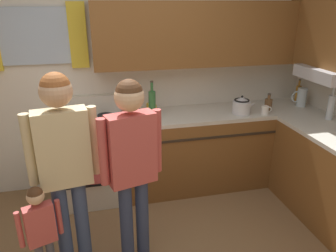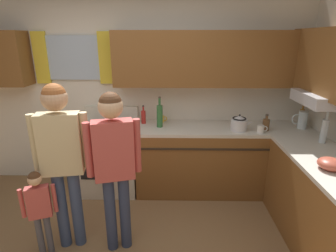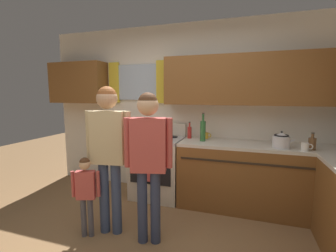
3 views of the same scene
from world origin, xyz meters
name	(u,v)px [view 3 (image 3 of 3)]	position (x,y,z in m)	size (l,w,h in m)	color
back_wall_unit	(189,99)	(0.09, 1.82, 1.47)	(4.60, 0.42, 2.60)	silver
kitchen_counter_run	(298,194)	(1.50, 1.12, 0.45)	(2.24, 2.11, 0.90)	brown
stove_oven	(158,166)	(-0.32, 1.54, 0.47)	(0.73, 0.67, 1.10)	beige
bottle_sauce_red	(190,132)	(0.13, 1.67, 0.99)	(0.06, 0.06, 0.25)	red
bottle_squat_brown	(312,143)	(1.67, 1.41, 0.98)	(0.08, 0.08, 0.21)	brown
bottle_wine_green	(203,130)	(0.36, 1.53, 1.05)	(0.08, 0.08, 0.39)	#2D6633
mug_mustard_yellow	(206,135)	(0.37, 1.73, 0.95)	(0.12, 0.08, 0.09)	gold
mug_ceramic_white	(305,147)	(1.58, 1.32, 0.95)	(0.13, 0.08, 0.09)	white
stovetop_kettle	(281,140)	(1.34, 1.40, 1.00)	(0.27, 0.20, 0.21)	silver
adult_holding_child	(108,143)	(-0.48, 0.47, 1.03)	(0.50, 0.22, 1.63)	#38476B
adult_in_plaid	(148,151)	(0.00, 0.43, 0.99)	(0.48, 0.24, 1.57)	#2D3856
small_child	(86,188)	(-0.68, 0.31, 0.56)	(0.29, 0.15, 0.89)	#4C4C56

